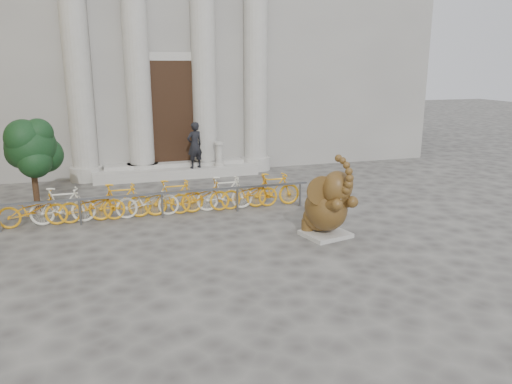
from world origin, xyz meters
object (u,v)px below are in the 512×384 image
object	(u,v)px
bike_rack	(160,198)
tree	(32,148)
elephant_statue	(327,207)
pedestrian	(195,145)

from	to	relation	value
bike_rack	tree	bearing A→B (deg)	159.81
elephant_statue	tree	size ratio (longest dim) A/B	0.77
elephant_statue	pedestrian	xyz separation A→B (m)	(-1.88, 7.35, 0.45)
bike_rack	pedestrian	size ratio (longest dim) A/B	5.02
bike_rack	tree	size ratio (longest dim) A/B	3.17
elephant_statue	pedestrian	bearing A→B (deg)	90.70
elephant_statue	bike_rack	distance (m)	4.71
bike_rack	pedestrian	distance (m)	4.81
tree	pedestrian	distance (m)	6.03
elephant_statue	pedestrian	size ratio (longest dim) A/B	1.23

